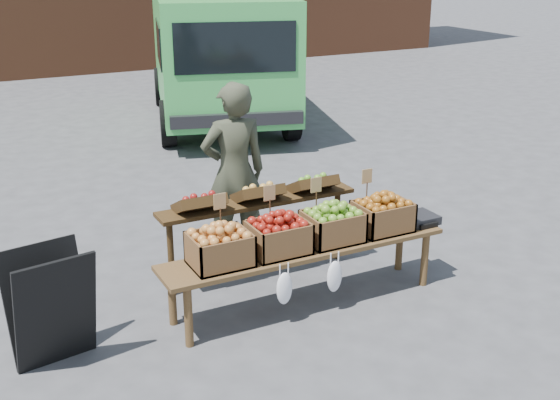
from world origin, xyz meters
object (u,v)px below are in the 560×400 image
crate_red_apples (332,227)px  crate_green_apples (383,216)px  chalkboard_sign (51,307)px  display_bench (305,275)px  crate_golden_apples (220,249)px  crate_russet_pears (278,238)px  delivery_van (218,58)px  weighing_scale (418,219)px  vendor (234,173)px  back_table (258,227)px

crate_red_apples → crate_green_apples: (0.55, 0.00, 0.00)m
chalkboard_sign → display_bench: bearing=-11.8°
crate_red_apples → crate_golden_apples: bearing=180.0°
crate_golden_apples → crate_red_apples: bearing=0.0°
crate_russet_pears → crate_green_apples: size_ratio=1.00×
delivery_van → weighing_scale: size_ratio=15.22×
delivery_van → display_bench: delivery_van is taller
display_bench → crate_red_apples: bearing=0.0°
delivery_van → crate_red_apples: size_ratio=10.35×
vendor → crate_red_apples: size_ratio=3.72×
weighing_scale → display_bench: bearing=180.0°
delivery_van → crate_russet_pears: bearing=-92.4°
back_table → vendor: bearing=91.9°
crate_russet_pears → weighing_scale: 1.53m
chalkboard_sign → crate_green_apples: bearing=-11.2°
delivery_van → crate_red_apples: delivery_van is taller
delivery_van → back_table: delivery_van is taller
back_table → crate_russet_pears: 0.76m
crate_golden_apples → delivery_van: bearing=67.3°
chalkboard_sign → display_bench: size_ratio=0.35×
crate_golden_apples → crate_green_apples: bearing=0.0°
weighing_scale → crate_golden_apples: bearing=180.0°
vendor → crate_russet_pears: size_ratio=3.72×
crate_green_apples → chalkboard_sign: bearing=178.4°
crate_golden_apples → weighing_scale: bearing=0.0°
vendor → crate_red_apples: (0.42, -1.24, -0.22)m
crate_golden_apples → crate_russet_pears: size_ratio=1.00×
vendor → crate_russet_pears: vendor is taller
crate_green_apples → weighing_scale: (0.43, 0.00, -0.10)m
display_bench → crate_green_apples: 0.93m
delivery_van → crate_russet_pears: size_ratio=10.35×
display_bench → crate_green_apples: size_ratio=5.40×
chalkboard_sign → crate_golden_apples: bearing=-13.1°
crate_golden_apples → display_bench: bearing=0.0°
crate_russet_pears → crate_red_apples: (0.55, 0.00, 0.00)m
vendor → chalkboard_sign: bearing=35.8°
chalkboard_sign → crate_green_apples: size_ratio=1.91×
delivery_van → crate_green_apples: delivery_van is taller
display_bench → crate_golden_apples: bearing=180.0°
delivery_van → back_table: 6.68m
display_bench → crate_golden_apples: crate_golden_apples is taller
chalkboard_sign → crate_golden_apples: chalkboard_sign is taller
delivery_van → crate_golden_apples: (-2.92, -6.99, -0.45)m
delivery_van → crate_golden_apples: bearing=-96.3°
chalkboard_sign → crate_red_apples: bearing=-11.5°
weighing_scale → delivery_van: bearing=83.1°
crate_red_apples → display_bench: bearing=180.0°
back_table → crate_green_apples: size_ratio=4.20×
display_bench → crate_green_apples: (0.82, 0.00, 0.42)m
crate_russet_pears → crate_red_apples: 0.55m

